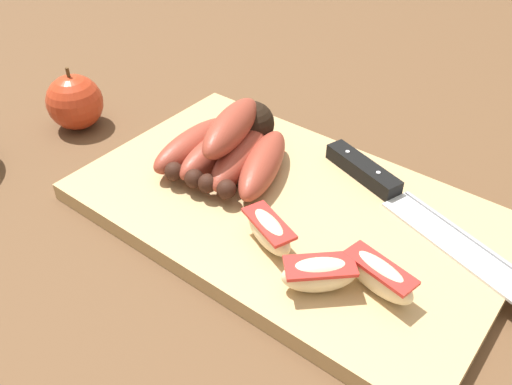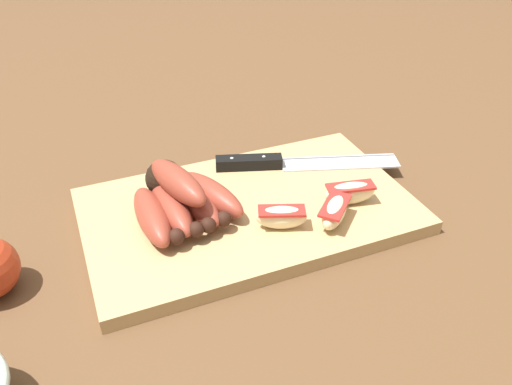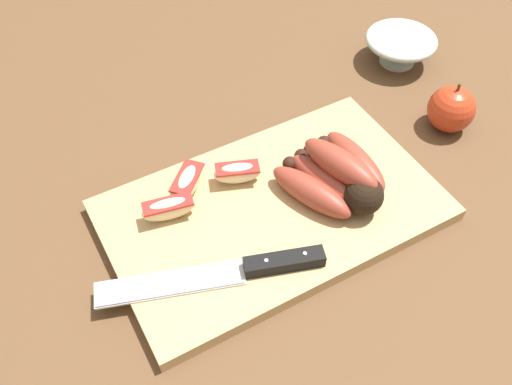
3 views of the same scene
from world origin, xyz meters
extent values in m
plane|color=brown|center=(0.00, 0.00, 0.00)|extent=(6.00, 6.00, 0.00)
cube|color=tan|center=(0.01, 0.00, 0.01)|extent=(0.44, 0.27, 0.02)
sphere|color=black|center=(0.11, -0.06, 0.05)|extent=(0.05, 0.05, 0.05)
ellipsoid|color=brown|center=(0.14, 0.00, 0.04)|extent=(0.04, 0.13, 0.04)
sphere|color=black|center=(0.13, 0.05, 0.04)|extent=(0.02, 0.02, 0.02)
ellipsoid|color=brown|center=(0.12, -0.01, 0.04)|extent=(0.04, 0.13, 0.04)
sphere|color=black|center=(0.10, 0.05, 0.04)|extent=(0.02, 0.02, 0.02)
ellipsoid|color=brown|center=(0.09, -0.01, 0.04)|extent=(0.07, 0.13, 0.04)
sphere|color=black|center=(0.08, 0.04, 0.04)|extent=(0.02, 0.02, 0.02)
ellipsoid|color=brown|center=(0.06, -0.02, 0.04)|extent=(0.08, 0.13, 0.04)
sphere|color=black|center=(0.06, 0.04, 0.04)|extent=(0.02, 0.02, 0.02)
ellipsoid|color=brown|center=(0.10, -0.02, 0.07)|extent=(0.07, 0.13, 0.04)
cube|color=silver|center=(-0.16, -0.05, 0.02)|extent=(0.18, 0.09, 0.00)
cube|color=#99999E|center=(-0.16, -0.06, 0.02)|extent=(0.17, 0.06, 0.00)
cube|color=black|center=(-0.02, -0.09, 0.03)|extent=(0.10, 0.05, 0.02)
cylinder|color=#B2B2B7|center=(0.00, -0.10, 0.04)|extent=(0.01, 0.01, 0.00)
cylinder|color=#B2B2B7|center=(-0.05, -0.08, 0.04)|extent=(0.01, 0.01, 0.00)
ellipsoid|color=beige|center=(-0.08, 0.08, 0.04)|extent=(0.07, 0.06, 0.03)
cube|color=red|center=(-0.08, 0.08, 0.05)|extent=(0.06, 0.06, 0.00)
ellipsoid|color=beige|center=(-0.12, 0.05, 0.04)|extent=(0.07, 0.04, 0.03)
cube|color=red|center=(-0.12, 0.05, 0.05)|extent=(0.07, 0.04, 0.00)
ellipsoid|color=beige|center=(-0.01, 0.06, 0.04)|extent=(0.07, 0.05, 0.03)
cube|color=red|center=(-0.01, 0.06, 0.05)|extent=(0.06, 0.04, 0.00)
camera|label=1|loc=(-0.23, 0.36, 0.38)|focal=37.86mm
camera|label=2|loc=(0.22, 0.54, 0.44)|focal=36.54mm
camera|label=3|loc=(-0.24, -0.41, 0.61)|focal=39.94mm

